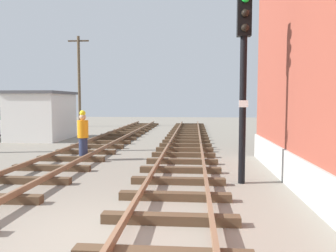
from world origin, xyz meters
name	(u,v)px	position (x,y,z in m)	size (l,w,h in m)	color
ground_plane	(94,238)	(0.00, 0.00, 0.00)	(80.00, 80.00, 0.00)	gray
track_near_building	(167,233)	(1.18, 0.00, 0.13)	(2.50, 51.34, 0.32)	#4C3826
signal_mast	(244,65)	(2.88, 3.81, 3.15)	(0.36, 0.40, 4.99)	black
control_hut	(42,115)	(-7.20, 13.34, 1.39)	(3.00, 3.80, 2.76)	silver
utility_pole_far	(79,79)	(-8.33, 22.95, 4.06)	(1.80, 0.24, 7.74)	brown
track_worker_foreground	(83,136)	(-2.52, 6.85, 0.93)	(0.40, 0.40, 1.87)	#262D4C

